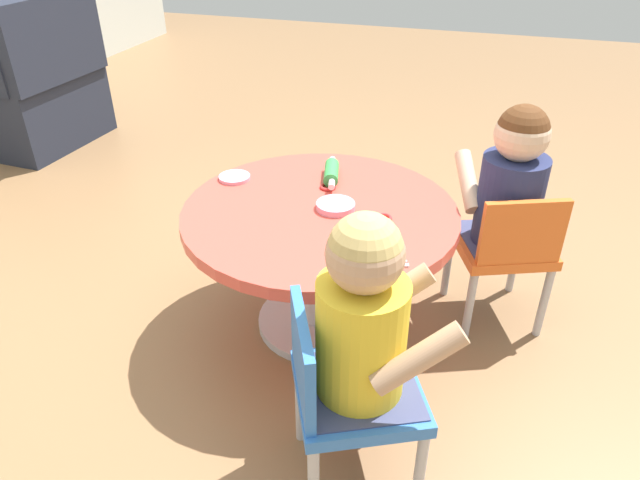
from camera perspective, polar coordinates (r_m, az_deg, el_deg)
ground_plane at (r=2.11m, az=-0.00°, el=-8.12°), size 10.00×10.00×0.00m
craft_table at (r=1.91m, az=-0.00°, el=0.14°), size 0.88×0.88×0.47m
child_chair_left at (r=1.45m, az=2.43°, el=-14.58°), size 0.40×0.40×0.54m
seated_child_left at (r=1.31m, az=4.38°, el=-7.48°), size 0.39×0.43×0.51m
child_chair_right at (r=2.05m, az=17.70°, el=-0.74°), size 0.39×0.39×0.54m
seated_child_right at (r=1.97m, az=18.36°, el=5.42°), size 0.42×0.38×0.51m
armchair_dark at (r=3.90m, az=-26.76°, el=12.90°), size 0.75×0.75×0.85m
rolling_pin at (r=2.03m, az=1.13°, el=6.66°), size 0.23×0.08×0.05m
craft_scissors at (r=1.57m, az=5.58°, el=-2.58°), size 0.11×0.14×0.01m
playdough_blob_0 at (r=2.06m, az=-8.40°, el=6.11°), size 0.11×0.11×0.01m
playdough_blob_1 at (r=1.84m, az=1.55°, el=3.37°), size 0.12×0.12×0.02m
cookie_cutter_0 at (r=1.61m, az=3.78°, el=-1.61°), size 0.07×0.07×0.01m
cookie_cutter_1 at (r=1.80m, az=6.24°, el=2.18°), size 0.05×0.05×0.01m
cookie_cutter_2 at (r=1.98m, az=0.78°, el=5.26°), size 0.06×0.06×0.01m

